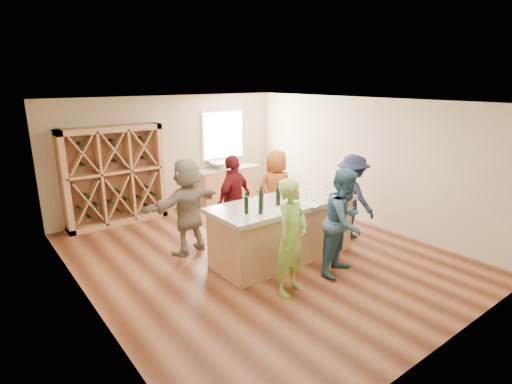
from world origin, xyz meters
TOP-DOWN VIEW (x-y plane):
  - floor at (0.00, 0.00)m, footprint 6.00×7.00m
  - ceiling at (0.00, 0.00)m, footprint 6.00×7.00m
  - wall_back at (0.00, 3.55)m, footprint 6.00×0.10m
  - wall_front at (0.00, -3.55)m, footprint 6.00×0.10m
  - wall_left at (-3.05, 0.00)m, footprint 0.10×7.00m
  - wall_right at (3.05, 0.00)m, footprint 0.10×7.00m
  - window_frame at (1.50, 3.47)m, footprint 1.30×0.06m
  - window_pane at (1.50, 3.44)m, footprint 1.18×0.01m
  - wine_rack at (-1.50, 3.27)m, footprint 2.20×0.45m
  - back_counter_base at (1.40, 3.20)m, footprint 1.60×0.58m
  - back_counter_top at (1.40, 3.20)m, footprint 1.70×0.62m
  - sink at (1.20, 3.20)m, footprint 0.54×0.54m
  - faucet at (1.20, 3.38)m, footprint 0.02×0.02m
  - tasting_counter_base at (0.26, -0.39)m, footprint 2.60×1.00m
  - tasting_counter_top at (0.26, -0.39)m, footprint 2.72×1.12m
  - wine_bottle_a at (-0.64, -0.51)m, footprint 0.08×0.08m
  - wine_bottle_b at (-0.47, -0.66)m, footprint 0.07×0.07m
  - wine_bottle_c at (-0.34, -0.51)m, footprint 0.09×0.09m
  - wine_bottle_e at (0.05, -0.49)m, footprint 0.10×0.10m
  - wine_glass_a at (-0.09, -0.83)m, footprint 0.07×0.07m
  - wine_glass_b at (0.43, -0.84)m, footprint 0.10×0.10m
  - wine_glass_c at (0.94, -0.83)m, footprint 0.09×0.09m
  - wine_glass_d at (0.66, -0.55)m, footprint 0.09×0.09m
  - wine_glass_e at (1.17, -0.60)m, footprint 0.07×0.07m
  - tasting_menu_a at (-0.10, -0.78)m, footprint 0.28×0.33m
  - tasting_menu_b at (0.51, -0.83)m, footprint 0.28×0.33m
  - tasting_menu_c at (1.13, -0.79)m, footprint 0.27×0.34m
  - person_near_left at (-0.45, -1.39)m, footprint 0.76×0.65m
  - person_near_right at (0.68, -1.44)m, footprint 0.98×0.71m
  - person_server at (2.06, -0.46)m, footprint 0.64×1.17m
  - person_far_mid at (-0.04, 0.73)m, footprint 1.17×0.89m
  - person_far_right at (1.06, 0.77)m, footprint 0.94×0.68m
  - person_far_left at (-0.96, 0.89)m, footprint 1.77×0.95m

SIDE VIEW (x-z plane):
  - floor at x=0.00m, z-range -0.10..0.00m
  - back_counter_base at x=1.40m, z-range 0.00..0.86m
  - tasting_counter_base at x=0.26m, z-range 0.00..1.00m
  - person_server at x=2.06m, z-range 0.00..1.73m
  - person_far_right at x=1.06m, z-range 0.00..1.77m
  - back_counter_top at x=1.40m, z-range 0.86..0.92m
  - person_far_mid at x=-0.04m, z-range 0.00..1.79m
  - person_near_left at x=-0.45m, z-range 0.00..1.80m
  - person_near_right at x=0.68m, z-range 0.00..1.81m
  - person_far_left at x=-0.96m, z-range 0.00..1.81m
  - sink at x=1.20m, z-range 0.92..1.11m
  - tasting_counter_top at x=0.26m, z-range 1.00..1.08m
  - faucet at x=1.20m, z-range 0.92..1.22m
  - tasting_menu_a at x=-0.10m, z-range 1.08..1.08m
  - tasting_menu_b at x=0.51m, z-range 1.08..1.08m
  - tasting_menu_c at x=1.13m, z-range 1.08..1.08m
  - wine_rack at x=-1.50m, z-range 0.00..2.20m
  - wine_glass_a at x=-0.09m, z-range 1.08..1.24m
  - wine_glass_e at x=1.17m, z-range 1.08..1.24m
  - wine_glass_d at x=0.66m, z-range 1.08..1.26m
  - wine_glass_b at x=0.43m, z-range 1.08..1.27m
  - wine_glass_c at x=0.94m, z-range 1.08..1.28m
  - wine_bottle_b at x=-0.47m, z-range 1.08..1.35m
  - wine_bottle_a at x=-0.64m, z-range 1.08..1.37m
  - wine_bottle_e at x=0.05m, z-range 1.08..1.40m
  - wine_bottle_c at x=-0.34m, z-range 1.08..1.40m
  - wall_back at x=0.00m, z-range 0.00..2.80m
  - wall_front at x=0.00m, z-range 0.00..2.80m
  - wall_left at x=-3.05m, z-range 0.00..2.80m
  - wall_right at x=3.05m, z-range 0.00..2.80m
  - window_frame at x=1.50m, z-range 1.10..2.40m
  - window_pane at x=1.50m, z-range 1.16..2.34m
  - ceiling at x=0.00m, z-range 2.80..2.90m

